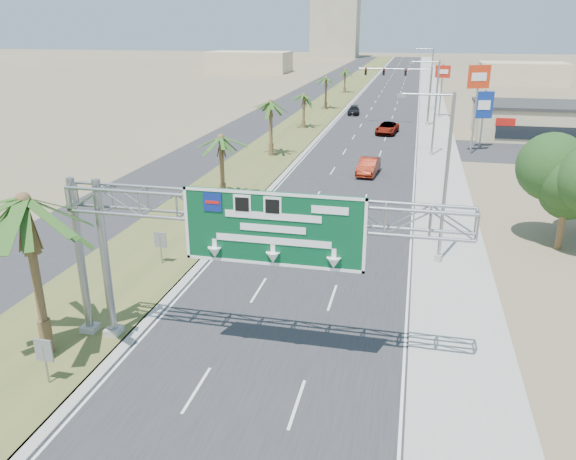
# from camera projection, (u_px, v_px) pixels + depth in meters

# --- Properties ---
(road) EXTENTS (12.00, 300.00, 0.02)m
(road) POSITION_uv_depth(u_px,v_px,m) (390.00, 94.00, 115.85)
(road) COLOR #28282B
(road) RESTS_ON ground
(sidewalk_right) EXTENTS (4.00, 300.00, 0.10)m
(sidewalk_right) POSITION_uv_depth(u_px,v_px,m) (432.00, 95.00, 114.07)
(sidewalk_right) COLOR #9E9B93
(sidewalk_right) RESTS_ON ground
(median_grass) EXTENTS (7.00, 300.00, 0.12)m
(median_grass) POSITION_uv_depth(u_px,v_px,m) (342.00, 93.00, 117.91)
(median_grass) COLOR #4E5726
(median_grass) RESTS_ON ground
(opposing_road) EXTENTS (8.00, 300.00, 0.02)m
(opposing_road) POSITION_uv_depth(u_px,v_px,m) (309.00, 92.00, 119.38)
(opposing_road) COLOR #28282B
(opposing_road) RESTS_ON ground
(sign_gantry) EXTENTS (16.75, 1.24, 7.50)m
(sign_gantry) POSITION_uv_depth(u_px,v_px,m) (238.00, 221.00, 22.32)
(sign_gantry) COLOR gray
(sign_gantry) RESTS_ON ground
(palm_near) EXTENTS (5.70, 5.70, 8.35)m
(palm_near) POSITION_uv_depth(u_px,v_px,m) (23.00, 201.00, 21.94)
(palm_near) COLOR brown
(palm_near) RESTS_ON ground
(palm_row_b) EXTENTS (3.99, 3.99, 5.95)m
(palm_row_b) POSITION_uv_depth(u_px,v_px,m) (221.00, 139.00, 44.69)
(palm_row_b) COLOR brown
(palm_row_b) RESTS_ON ground
(palm_row_c) EXTENTS (3.99, 3.99, 6.75)m
(palm_row_c) POSITION_uv_depth(u_px,v_px,m) (271.00, 103.00, 59.08)
(palm_row_c) COLOR brown
(palm_row_c) RESTS_ON ground
(palm_row_d) EXTENTS (3.99, 3.99, 5.45)m
(palm_row_d) POSITION_uv_depth(u_px,v_px,m) (304.00, 96.00, 76.00)
(palm_row_d) COLOR brown
(palm_row_d) RESTS_ON ground
(palm_row_e) EXTENTS (3.99, 3.99, 6.15)m
(palm_row_e) POSITION_uv_depth(u_px,v_px,m) (326.00, 79.00, 93.17)
(palm_row_e) COLOR brown
(palm_row_e) RESTS_ON ground
(palm_row_f) EXTENTS (3.99, 3.99, 5.75)m
(palm_row_f) POSITION_uv_depth(u_px,v_px,m) (345.00, 70.00, 116.21)
(palm_row_f) COLOR brown
(palm_row_f) RESTS_ON ground
(streetlight_near) EXTENTS (3.27, 0.44, 10.00)m
(streetlight_near) POSITION_uv_depth(u_px,v_px,m) (442.00, 187.00, 32.11)
(streetlight_near) COLOR gray
(streetlight_near) RESTS_ON ground
(streetlight_mid) EXTENTS (3.27, 0.44, 10.00)m
(streetlight_mid) POSITION_uv_depth(u_px,v_px,m) (433.00, 112.00, 59.60)
(streetlight_mid) COLOR gray
(streetlight_mid) RESTS_ON ground
(streetlight_far) EXTENTS (3.27, 0.44, 10.00)m
(streetlight_far) POSITION_uv_depth(u_px,v_px,m) (429.00, 81.00, 92.58)
(streetlight_far) COLOR gray
(streetlight_far) RESTS_ON ground
(signal_mast) EXTENTS (10.28, 0.71, 8.00)m
(signal_mast) POSITION_uv_depth(u_px,v_px,m) (415.00, 91.00, 78.28)
(signal_mast) COLOR gray
(signal_mast) RESTS_ON ground
(store_building) EXTENTS (18.00, 10.00, 4.00)m
(store_building) POSITION_uv_depth(u_px,v_px,m) (550.00, 122.00, 70.30)
(store_building) COLOR tan
(store_building) RESTS_ON ground
(oak_near) EXTENTS (4.50, 4.50, 6.80)m
(oak_near) POSITION_uv_depth(u_px,v_px,m) (569.00, 180.00, 34.24)
(oak_near) COLOR brown
(oak_near) RESTS_ON ground
(median_signback_a) EXTENTS (0.75, 0.08, 2.08)m
(median_signback_a) POSITION_uv_depth(u_px,v_px,m) (44.00, 354.00, 21.70)
(median_signback_a) COLOR gray
(median_signback_a) RESTS_ON ground
(median_signback_b) EXTENTS (0.75, 0.08, 2.08)m
(median_signback_b) POSITION_uv_depth(u_px,v_px,m) (160.00, 242.00, 32.84)
(median_signback_b) COLOR gray
(median_signback_b) RESTS_ON ground
(tower_distant) EXTENTS (20.00, 16.00, 35.00)m
(tower_distant) POSITION_uv_depth(u_px,v_px,m) (336.00, 15.00, 244.74)
(tower_distant) COLOR tan
(tower_distant) RESTS_ON ground
(building_distant_left) EXTENTS (24.00, 14.00, 6.00)m
(building_distant_left) POSITION_uv_depth(u_px,v_px,m) (249.00, 62.00, 169.96)
(building_distant_left) COLOR tan
(building_distant_left) RESTS_ON ground
(building_distant_right) EXTENTS (20.00, 12.00, 5.00)m
(building_distant_right) POSITION_uv_depth(u_px,v_px,m) (522.00, 73.00, 136.26)
(building_distant_right) COLOR tan
(building_distant_right) RESTS_ON ground
(car_left_lane) EXTENTS (2.09, 4.08, 1.33)m
(car_left_lane) POSITION_uv_depth(u_px,v_px,m) (289.00, 207.00, 41.74)
(car_left_lane) COLOR black
(car_left_lane) RESTS_ON ground
(car_mid_lane) EXTENTS (2.06, 4.92, 1.58)m
(car_mid_lane) POSITION_uv_depth(u_px,v_px,m) (368.00, 166.00, 53.28)
(car_mid_lane) COLOR maroon
(car_mid_lane) RESTS_ON ground
(car_right_lane) EXTENTS (3.08, 5.63, 1.50)m
(car_right_lane) POSITION_uv_depth(u_px,v_px,m) (387.00, 128.00, 73.32)
(car_right_lane) COLOR gray
(car_right_lane) RESTS_ON ground
(car_far) EXTENTS (2.11, 4.56, 1.29)m
(car_far) POSITION_uv_depth(u_px,v_px,m) (354.00, 111.00, 89.34)
(car_far) COLOR black
(car_far) RESTS_ON ground
(pole_sign_red_near) EXTENTS (2.33, 1.19, 9.69)m
(pole_sign_red_near) POSITION_uv_depth(u_px,v_px,m) (478.00, 83.00, 59.56)
(pole_sign_red_near) COLOR gray
(pole_sign_red_near) RESTS_ON ground
(pole_sign_blue) EXTENTS (2.01, 0.76, 6.62)m
(pole_sign_blue) POSITION_uv_depth(u_px,v_px,m) (484.00, 107.00, 63.60)
(pole_sign_blue) COLOR gray
(pole_sign_blue) RESTS_ON ground
(pole_sign_red_far) EXTENTS (2.22, 0.61, 7.97)m
(pole_sign_red_far) POSITION_uv_depth(u_px,v_px,m) (442.00, 76.00, 84.59)
(pole_sign_red_far) COLOR gray
(pole_sign_red_far) RESTS_ON ground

